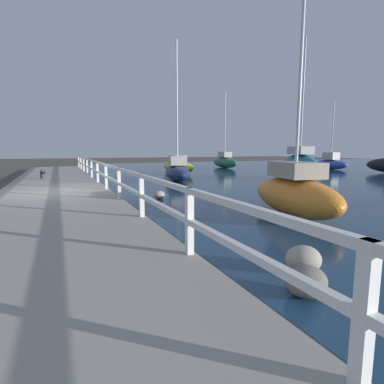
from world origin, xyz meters
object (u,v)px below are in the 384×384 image
at_px(sailboat_yellow, 178,166).
at_px(sailboat_navy, 177,171).
at_px(mooring_bollard, 43,174).
at_px(sailboat_green, 225,161).
at_px(sailboat_teal, 300,165).
at_px(sailboat_blue, 331,163).
at_px(sailboat_orange, 295,193).

bearing_deg(sailboat_yellow, sailboat_navy, -111.22).
distance_m(mooring_bollard, sailboat_yellow, 10.30).
bearing_deg(sailboat_green, sailboat_teal, -91.47).
bearing_deg(mooring_bollard, sailboat_yellow, 24.36).
xyz_separation_m(sailboat_navy, sailboat_teal, (7.10, -2.39, 0.31)).
height_order(sailboat_blue, sailboat_orange, sailboat_blue).
distance_m(sailboat_orange, sailboat_green, 22.54).
xyz_separation_m(sailboat_orange, sailboat_yellow, (2.62, 15.67, -0.07)).
relative_size(sailboat_navy, sailboat_blue, 1.26).
distance_m(sailboat_teal, sailboat_green, 12.83).
height_order(sailboat_navy, sailboat_teal, sailboat_teal).
bearing_deg(sailboat_yellow, sailboat_blue, -5.59).
bearing_deg(sailboat_yellow, sailboat_orange, -99.30).
bearing_deg(sailboat_navy, sailboat_orange, -79.28).
height_order(mooring_bollard, sailboat_orange, sailboat_orange).
bearing_deg(mooring_bollard, sailboat_green, 28.65).
distance_m(sailboat_navy, sailboat_blue, 17.57).
distance_m(sailboat_navy, sailboat_teal, 7.50).
bearing_deg(sailboat_green, sailboat_yellow, -138.21).
bearing_deg(sailboat_orange, mooring_bollard, 132.60).
height_order(sailboat_teal, sailboat_orange, sailboat_teal).
bearing_deg(sailboat_teal, mooring_bollard, 178.83).
bearing_deg(sailboat_blue, sailboat_yellow, 169.75).
height_order(mooring_bollard, sailboat_navy, sailboat_navy).
xyz_separation_m(sailboat_teal, sailboat_yellow, (-4.92, 7.95, -0.34)).
relative_size(sailboat_navy, sailboat_orange, 1.34).
height_order(mooring_bollard, sailboat_green, sailboat_green).
distance_m(sailboat_navy, sailboat_yellow, 5.97).
bearing_deg(sailboat_navy, sailboat_teal, -5.43).
bearing_deg(mooring_bollard, sailboat_teal, -14.52).
relative_size(mooring_bollard, sailboat_orange, 0.08).
relative_size(sailboat_orange, sailboat_yellow, 1.06).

